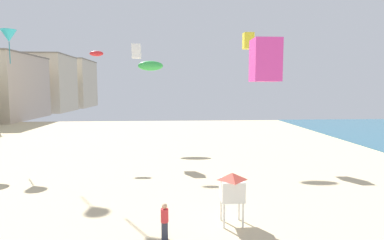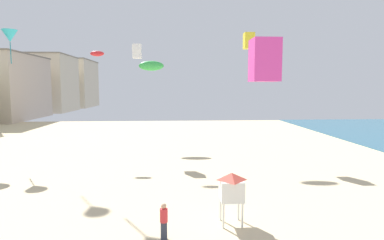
% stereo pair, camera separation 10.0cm
% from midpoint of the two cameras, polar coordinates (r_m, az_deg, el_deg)
% --- Properties ---
extents(boardwalk_hotel_far, '(10.97, 19.67, 13.56)m').
position_cam_midpoint_polar(boardwalk_hotel_far, '(76.31, -30.51, 5.21)').
color(boardwalk_hotel_far, '#C6B29E').
rests_on(boardwalk_hotel_far, ground).
extents(boardwalk_hotel_distant, '(12.72, 15.88, 15.53)m').
position_cam_midpoint_polar(boardwalk_hotel_distant, '(95.71, -24.71, 6.05)').
color(boardwalk_hotel_distant, beige).
rests_on(boardwalk_hotel_distant, ground).
extents(boardwalk_hotel_furthest, '(13.58, 19.30, 15.98)m').
position_cam_midpoint_polar(boardwalk_hotel_furthest, '(115.74, -20.87, 6.19)').
color(boardwalk_hotel_furthest, beige).
rests_on(boardwalk_hotel_furthest, ground).
extents(kite_flyer, '(0.34, 0.34, 1.64)m').
position_cam_midpoint_polar(kite_flyer, '(14.34, -4.93, -17.54)').
color(kite_flyer, '#383D4C').
rests_on(kite_flyer, ground).
extents(lifeguard_stand, '(1.10, 1.10, 2.55)m').
position_cam_midpoint_polar(lifeguard_stand, '(15.58, 7.38, -12.01)').
color(lifeguard_stand, white).
rests_on(lifeguard_stand, ground).
extents(kite_magenta_box, '(1.09, 1.09, 1.72)m').
position_cam_midpoint_polar(kite_magenta_box, '(13.28, 13.26, 10.51)').
color(kite_magenta_box, '#DB3D9E').
extents(kite_yellow_box, '(0.96, 0.96, 1.51)m').
position_cam_midpoint_polar(kite_yellow_box, '(31.49, 10.39, 13.97)').
color(kite_yellow_box, yellow).
extents(kite_cyan_delta_3, '(1.36, 1.36, 3.09)m').
position_cam_midpoint_polar(kite_cyan_delta_3, '(34.16, -30.13, 13.07)').
color(kite_cyan_delta_3, '#2DB7CC').
extents(kite_green_parafoil, '(2.85, 0.79, 1.11)m').
position_cam_midpoint_polar(kite_green_parafoil, '(36.68, -7.33, 9.74)').
color(kite_green_parafoil, green).
extents(kite_white_box, '(0.87, 0.87, 1.37)m').
position_cam_midpoint_polar(kite_white_box, '(32.30, -9.85, 12.22)').
color(kite_white_box, white).
extents(kite_red_parafoil, '(1.31, 0.36, 0.51)m').
position_cam_midpoint_polar(kite_red_parafoil, '(31.93, -16.77, 11.48)').
color(kite_red_parafoil, red).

